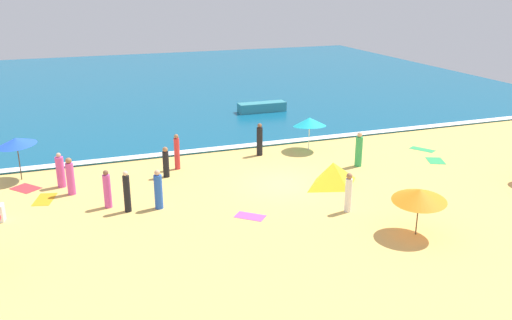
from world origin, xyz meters
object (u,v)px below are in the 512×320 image
at_px(beach_umbrella_5, 310,122).
at_px(small_boat_0, 262,107).
at_px(beachgoer_10, 70,177).
at_px(beachgoer_11, 348,193).
at_px(beachgoer_3, 166,162).
at_px(beach_umbrella_4, 16,142).
at_px(beachgoer_2, 260,140).
at_px(beachgoer_1, 158,190).
at_px(beachgoer_4, 60,171).
at_px(beachgoer_5, 359,150).
at_px(beach_umbrella_0, 420,195).
at_px(beachgoer_9, 127,192).
at_px(beachgoer_0, 107,190).
at_px(beachgoer_8, 177,152).
at_px(beach_tent, 333,174).

bearing_deg(beach_umbrella_5, small_boat_0, 86.04).
xyz_separation_m(beach_umbrella_5, beachgoer_10, (-13.07, -2.48, -0.83)).
relative_size(beach_umbrella_5, beachgoer_11, 1.16).
relative_size(beachgoer_3, beachgoer_11, 0.90).
bearing_deg(small_boat_0, beach_umbrella_4, -150.39).
height_order(beachgoer_2, beachgoer_10, beachgoer_2).
distance_m(beachgoer_10, beachgoer_11, 12.43).
relative_size(beachgoer_1, beachgoer_4, 1.04).
bearing_deg(beachgoer_5, beachgoer_11, -124.23).
height_order(beach_umbrella_0, beachgoer_2, beach_umbrella_0).
relative_size(beachgoer_9, beachgoer_10, 1.04).
bearing_deg(beach_umbrella_0, beachgoer_3, 128.84).
relative_size(beachgoer_0, beachgoer_3, 1.09).
height_order(beach_umbrella_5, beachgoer_10, beach_umbrella_5).
bearing_deg(beachgoer_3, beach_umbrella_0, -51.16).
bearing_deg(beachgoer_8, beach_tent, -36.83).
bearing_deg(beachgoer_4, beachgoer_1, -46.64).
xyz_separation_m(beachgoer_2, beachgoer_11, (0.81, -8.52, -0.03)).
bearing_deg(beachgoer_11, beach_umbrella_5, 75.49).
distance_m(beach_tent, beachgoer_5, 3.29).
bearing_deg(beach_umbrella_0, beachgoer_10, 144.22).
bearing_deg(beachgoer_4, beachgoer_10, -70.11).
bearing_deg(beachgoer_3, beachgoer_5, -10.46).
bearing_deg(beachgoer_4, beachgoer_5, -8.29).
height_order(beachgoer_5, beachgoer_9, beachgoer_5).
height_order(beachgoer_11, small_boat_0, beachgoer_11).
bearing_deg(beachgoer_5, beachgoer_3, 169.54).
distance_m(beach_umbrella_4, beachgoer_5, 17.01).
height_order(beachgoer_4, beachgoer_10, beachgoer_10).
bearing_deg(beachgoer_3, beachgoer_9, -122.65).
bearing_deg(small_boat_0, beachgoer_10, -139.04).
bearing_deg(beach_umbrella_4, beachgoer_3, -16.71).
distance_m(beachgoer_1, beachgoer_3, 3.90).
relative_size(beach_umbrella_0, beachgoer_8, 1.57).
distance_m(beach_umbrella_0, beach_umbrella_5, 11.34).
bearing_deg(small_boat_0, beach_umbrella_5, -93.96).
relative_size(beach_umbrella_4, beachgoer_10, 1.29).
bearing_deg(beachgoer_1, beachgoer_3, 74.47).
bearing_deg(beachgoer_5, beach_tent, -141.74).
bearing_deg(beachgoer_11, beachgoer_1, 157.60).
bearing_deg(beachgoer_11, beachgoer_9, 160.03).
distance_m(beach_umbrella_0, beachgoer_2, 11.59).
distance_m(beach_tent, beachgoer_11, 3.11).
xyz_separation_m(beachgoer_3, small_boat_0, (9.22, 11.11, -0.31)).
relative_size(beachgoer_1, beachgoer_3, 1.12).
relative_size(beachgoer_2, beachgoer_11, 1.06).
xyz_separation_m(beachgoer_9, beachgoer_11, (8.71, -3.17, -0.03)).
xyz_separation_m(beach_umbrella_5, beachgoer_1, (-9.61, -5.43, -0.84)).
xyz_separation_m(beachgoer_5, small_boat_0, (-0.56, 12.91, -0.43)).
relative_size(beachgoer_1, beachgoer_10, 1.00).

